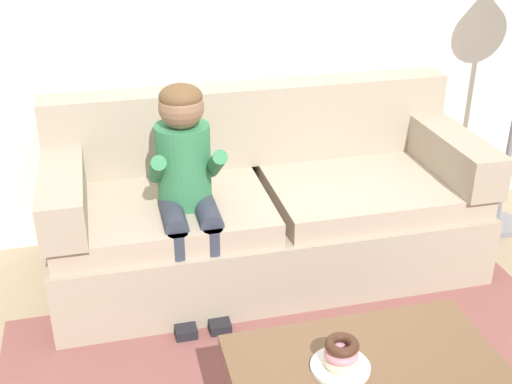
% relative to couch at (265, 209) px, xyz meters
% --- Properties ---
extents(ground, '(10.00, 10.00, 0.00)m').
position_rel_couch_xyz_m(ground, '(-0.05, -0.85, -0.34)').
color(ground, '#9E896B').
extents(couch, '(2.20, 0.90, 0.93)m').
position_rel_couch_xyz_m(couch, '(0.00, 0.00, 0.00)').
color(couch, tan).
rests_on(couch, ground).
extents(coffee_table, '(0.96, 0.53, 0.40)m').
position_rel_couch_xyz_m(coffee_table, '(0.03, -1.31, 0.01)').
color(coffee_table, brown).
rests_on(coffee_table, ground).
extents(person_child, '(0.34, 0.58, 1.10)m').
position_rel_couch_xyz_m(person_child, '(-0.43, -0.21, 0.33)').
color(person_child, '#337A4C').
rests_on(person_child, ground).
extents(plate, '(0.21, 0.21, 0.01)m').
position_rel_couch_xyz_m(plate, '(-0.07, -1.32, 0.07)').
color(plate, white).
rests_on(plate, coffee_table).
extents(donut, '(0.17, 0.17, 0.04)m').
position_rel_couch_xyz_m(donut, '(-0.07, -1.32, 0.09)').
color(donut, beige).
rests_on(donut, plate).
extents(donut_second, '(0.17, 0.17, 0.04)m').
position_rel_couch_xyz_m(donut_second, '(-0.07, -1.32, 0.13)').
color(donut_second, pink).
rests_on(donut_second, donut).
extents(donut_third, '(0.13, 0.13, 0.04)m').
position_rel_couch_xyz_m(donut_third, '(-0.07, -1.32, 0.16)').
color(donut_third, '#422619').
rests_on(donut_third, donut_second).
extents(toy_controller, '(0.23, 0.09, 0.05)m').
position_rel_couch_xyz_m(toy_controller, '(0.57, -0.82, -0.31)').
color(toy_controller, '#339E56').
rests_on(toy_controller, ground).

